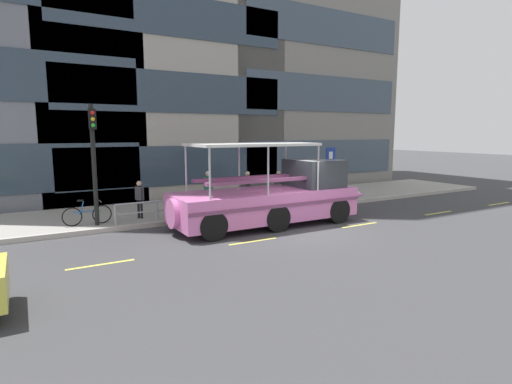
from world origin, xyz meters
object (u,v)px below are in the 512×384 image
Objects in this scene: leaned_bicycle at (87,215)px; duck_tour_boat at (276,197)px; traffic_light_pole at (94,153)px; pedestrian_near_stern at (140,196)px; pedestrian_mid_right at (208,186)px; pedestrian_mid_left at (248,185)px; parking_sign at (330,165)px; pedestrian_near_bow at (278,183)px.

duck_tour_boat reaches higher than leaned_bicycle.
traffic_light_pole is 2.94× the size of pedestrian_near_stern.
traffic_light_pole is at bearing 159.28° from duck_tour_boat.
leaned_bicycle is 1.03× the size of pedestrian_mid_right.
duck_tour_boat is (6.64, -2.67, 0.51)m from leaned_bicycle.
traffic_light_pole reaches higher than pedestrian_mid_left.
pedestrian_mid_right is at bearing 112.01° from duck_tour_boat.
pedestrian_mid_left is 1.93m from pedestrian_mid_right.
traffic_light_pole is 7.00m from duck_tour_boat.
leaned_bicycle is 1.16× the size of pedestrian_near_stern.
parking_sign is 6.38m from pedestrian_mid_right.
pedestrian_mid_left is at bearing 7.40° from traffic_light_pole.
pedestrian_near_bow reaches higher than leaned_bicycle.
parking_sign is 1.77× the size of pedestrian_near_stern.
pedestrian_near_stern is at bearing -175.44° from pedestrian_mid_left.
duck_tour_boat is 5.45m from pedestrian_near_stern.
pedestrian_mid_right is (-1.91, 0.20, 0.05)m from pedestrian_mid_left.
pedestrian_mid_right is (5.23, 0.81, 0.65)m from leaned_bicycle.
leaned_bicycle is at bearing -174.30° from pedestrian_near_stern.
duck_tour_boat reaches higher than pedestrian_mid_right.
pedestrian_near_bow is 1.95m from pedestrian_mid_left.
pedestrian_mid_right is at bearing -178.33° from pedestrian_near_bow.
parking_sign reaches higher than pedestrian_mid_right.
traffic_light_pole is 0.49× the size of duck_tour_boat.
duck_tour_boat is at bearing -21.93° from leaned_bicycle.
pedestrian_mid_left is at bearing 4.88° from leaned_bicycle.
leaned_bicycle is 9.14m from pedestrian_near_bow.
duck_tour_boat is at bearing -67.99° from pedestrian_mid_right.
pedestrian_mid_right reaches higher than pedestrian_near_bow.
pedestrian_mid_left is (7.15, 0.61, 0.59)m from leaned_bicycle.
pedestrian_near_bow is 0.89× the size of pedestrian_mid_right.
traffic_light_pole is at bearing -164.25° from pedestrian_near_stern.
parking_sign is 1.52× the size of leaned_bicycle.
duck_tour_boat is 6.03× the size of pedestrian_near_bow.
pedestrian_near_bow is (2.44, 3.59, 0.03)m from duck_tour_boat.
leaned_bicycle is at bearing -174.20° from pedestrian_near_bow.
pedestrian_mid_right is (-1.41, 3.48, 0.14)m from duck_tour_boat.
traffic_light_pole is at bearing -172.21° from pedestrian_near_bow.
traffic_light_pole is at bearing -42.03° from leaned_bicycle.
leaned_bicycle is at bearing -175.12° from pedestrian_mid_left.
pedestrian_mid_right is 1.13× the size of pedestrian_near_stern.
parking_sign is at bearing -23.48° from pedestrian_near_bow.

